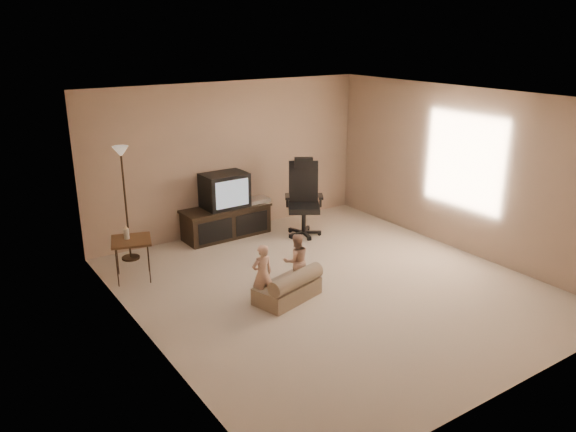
# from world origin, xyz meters

# --- Properties ---
(floor) EXTENTS (5.50, 5.50, 0.00)m
(floor) POSITION_xyz_m (0.00, 0.00, 0.00)
(floor) COLOR beige
(floor) RESTS_ON ground
(room_shell) EXTENTS (5.50, 5.50, 5.50)m
(room_shell) POSITION_xyz_m (0.00, 0.00, 1.52)
(room_shell) COLOR silver
(room_shell) RESTS_ON floor
(tv_stand) EXTENTS (1.51, 0.58, 1.07)m
(tv_stand) POSITION_xyz_m (-0.25, 2.49, 0.45)
(tv_stand) COLOR black
(tv_stand) RESTS_ON floor
(office_chair) EXTENTS (0.81, 0.82, 1.28)m
(office_chair) POSITION_xyz_m (0.88, 1.87, 0.46)
(office_chair) COLOR black
(office_chair) RESTS_ON floor
(side_table) EXTENTS (0.65, 0.65, 0.78)m
(side_table) POSITION_xyz_m (-2.11, 1.72, 0.56)
(side_table) COLOR brown
(side_table) RESTS_ON floor
(floor_lamp) EXTENTS (0.27, 0.27, 1.71)m
(floor_lamp) POSITION_xyz_m (-1.91, 2.43, 1.25)
(floor_lamp) COLOR black
(floor_lamp) RESTS_ON floor
(child_sofa) EXTENTS (0.95, 0.69, 0.42)m
(child_sofa) POSITION_xyz_m (-0.68, -0.02, 0.17)
(child_sofa) COLOR #9A8868
(child_sofa) RESTS_ON floor
(toddler_left) EXTENTS (0.29, 0.21, 0.78)m
(toddler_left) POSITION_xyz_m (-1.00, 0.10, 0.39)
(toddler_left) COLOR #DFAA8B
(toddler_left) RESTS_ON floor
(toddler_right) EXTENTS (0.40, 0.28, 0.75)m
(toddler_right) POSITION_xyz_m (-0.39, 0.26, 0.37)
(toddler_right) COLOR #DFAA8B
(toddler_right) RESTS_ON floor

